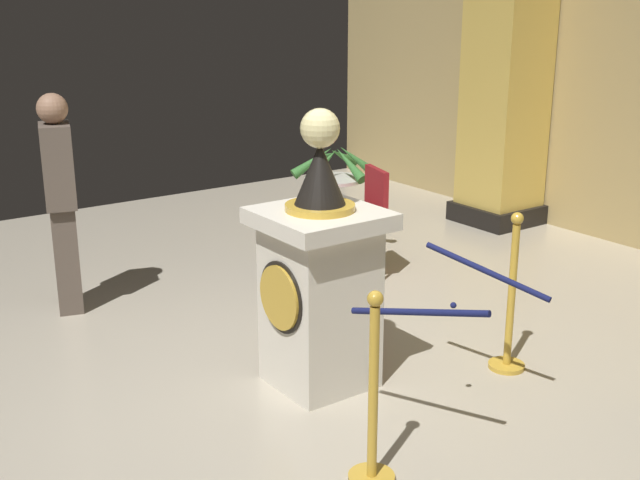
% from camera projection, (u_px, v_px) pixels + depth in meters
% --- Properties ---
extents(ground_plane, '(10.31, 10.31, 0.00)m').
position_uv_depth(ground_plane, '(301.00, 391.00, 5.04)').
color(ground_plane, '#B2A893').
extents(pedestal_clock, '(0.70, 0.70, 1.74)m').
position_uv_depth(pedestal_clock, '(319.00, 280.00, 4.95)').
color(pedestal_clock, silver).
rests_on(pedestal_clock, ground_plane).
extents(stanchion_near, '(0.24, 0.24, 1.03)m').
position_uv_depth(stanchion_near, '(373.00, 417.00, 4.01)').
color(stanchion_near, gold).
rests_on(stanchion_near, ground_plane).
extents(stanchion_far, '(0.24, 0.24, 1.07)m').
position_uv_depth(stanchion_far, '(510.00, 315.00, 5.24)').
color(stanchion_far, gold).
rests_on(stanchion_far, ground_plane).
extents(velvet_rope, '(1.03, 1.05, 0.22)m').
position_uv_depth(velvet_rope, '(454.00, 291.00, 4.50)').
color(velvet_rope, '#141947').
extents(column_left, '(0.81, 0.81, 3.96)m').
position_uv_depth(column_left, '(509.00, 35.00, 8.21)').
color(column_left, black).
rests_on(column_left, ground_plane).
extents(potted_palm_left, '(0.85, 0.78, 1.09)m').
position_uv_depth(potted_palm_left, '(335.00, 216.00, 7.54)').
color(potted_palm_left, black).
rests_on(potted_palm_left, ground_plane).
extents(bystander_guest, '(0.41, 0.31, 1.68)m').
position_uv_depth(bystander_guest, '(61.00, 198.00, 6.08)').
color(bystander_guest, brown).
rests_on(bystander_guest, ground_plane).
extents(cafe_table, '(0.53, 0.53, 0.77)m').
position_uv_depth(cafe_table, '(333.00, 208.00, 7.40)').
color(cafe_table, '#332D28').
rests_on(cafe_table, ground_plane).
extents(cafe_chair_red, '(0.49, 0.49, 0.96)m').
position_uv_depth(cafe_chair_red, '(366.00, 214.00, 6.89)').
color(cafe_chair_red, black).
rests_on(cafe_chair_red, ground_plane).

